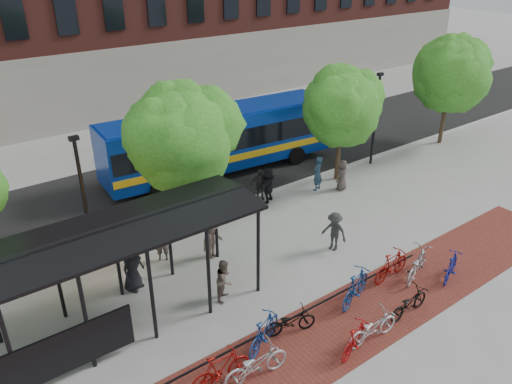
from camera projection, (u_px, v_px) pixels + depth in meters
ground at (289, 241)px, 20.82m from camera, size 160.00×160.00×0.00m
asphalt_street at (193, 177)px, 26.57m from camera, size 160.00×8.00×0.01m
curb at (235, 204)px, 23.67m from camera, size 160.00×0.25×0.12m
brick_strip at (341, 327)px, 16.16m from camera, size 24.00×3.00×0.01m
bike_rack_rail at (292, 328)px, 16.11m from camera, size 12.00×0.05×0.95m
bus_shelter at (92, 250)px, 14.80m from camera, size 10.60×3.07×3.60m
tree_b at (182, 133)px, 19.69m from camera, size 5.15×4.20×6.47m
tree_c at (343, 104)px, 24.65m from camera, size 4.66×3.80×5.92m
tree_d at (452, 70)px, 29.26m from camera, size 5.39×4.40×6.55m
lamp_post_left at (84, 197)px, 18.45m from camera, size 0.35×0.20×5.12m
lamp_post_right at (376, 117)px, 26.97m from camera, size 0.35×0.20×5.12m
bus at (220, 137)px, 26.39m from camera, size 12.84×3.87×3.41m
bike_1 at (221, 369)px, 13.83m from camera, size 1.90×0.65×1.12m
bike_2 at (256, 364)px, 14.04m from camera, size 2.11×0.90×1.08m
bike_3 at (264, 332)px, 15.17m from camera, size 1.92×1.25×1.12m
bike_4 at (290, 321)px, 15.76m from camera, size 1.79×1.07×0.89m
bike_5 at (356, 339)px, 14.99m from camera, size 1.75×0.92×1.01m
bike_6 at (373, 327)px, 15.41m from camera, size 2.00×0.80×1.03m
bike_7 at (356, 287)px, 17.07m from camera, size 2.11×1.21×1.22m
bike_8 at (409, 303)px, 16.52m from camera, size 1.85×0.71×0.96m
bike_9 at (391, 265)px, 18.28m from camera, size 1.94×0.66×1.15m
bike_10 at (417, 264)px, 18.41m from camera, size 2.21×1.42×1.10m
bike_11 at (451, 267)px, 18.30m from camera, size 1.78×1.04×1.03m
pedestrian_0 at (132, 266)px, 17.58m from camera, size 1.13×1.01×1.95m
pedestrian_1 at (162, 243)px, 19.30m from camera, size 0.67×0.59×1.53m
pedestrian_3 at (212, 239)px, 19.44m from camera, size 1.18×0.87×1.63m
pedestrian_4 at (260, 184)px, 23.90m from camera, size 1.01×0.75×1.60m
pedestrian_5 at (268, 185)px, 23.70m from camera, size 1.68×1.19×1.75m
pedestrian_6 at (342, 175)px, 24.88m from camera, size 0.88×0.69×1.58m
pedestrian_7 at (318, 173)px, 24.81m from camera, size 0.76×0.62×1.80m
pedestrian_8 at (225, 280)px, 17.17m from camera, size 0.96×0.93×1.55m
pedestrian_9 at (334, 231)px, 19.93m from camera, size 0.90×1.21×1.67m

